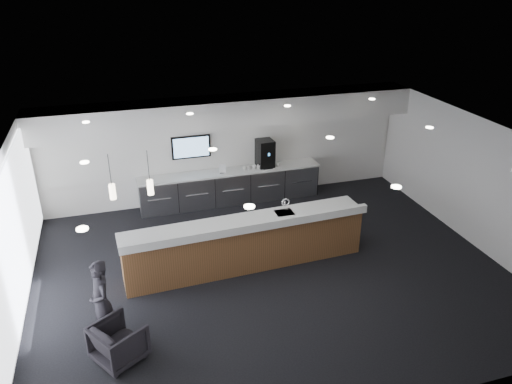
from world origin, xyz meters
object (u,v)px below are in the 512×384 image
object	(u,v)px
service_counter	(246,243)
coffee_machine	(265,153)
armchair	(119,342)
lounge_guest	(101,302)

from	to	relation	value
service_counter	coffee_machine	world-z (taller)	coffee_machine
armchair	lounge_guest	distance (m)	0.78
service_counter	armchair	xyz separation A→B (m)	(-2.83, -2.16, -0.22)
service_counter	lounge_guest	size ratio (longest dim) A/B	3.42
lounge_guest	coffee_machine	bearing A→B (deg)	119.68
armchair	lounge_guest	xyz separation A→B (m)	(-0.22, 0.61, 0.43)
armchair	coffee_machine	bearing A→B (deg)	-70.95
coffee_machine	lounge_guest	distance (m)	6.65
service_counter	coffee_machine	size ratio (longest dim) A/B	7.12
coffee_machine	armchair	bearing A→B (deg)	-132.14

